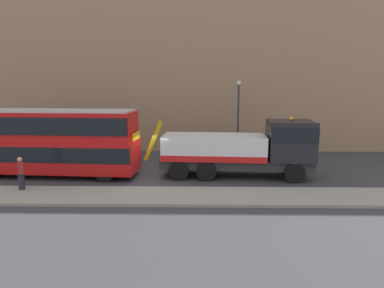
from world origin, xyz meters
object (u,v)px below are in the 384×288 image
(recovery_tow_truck, at_px, (244,148))
(pedestrian_onlooker, at_px, (21,174))
(street_lamp, at_px, (238,111))
(double_decker_bus, at_px, (47,140))

(recovery_tow_truck, distance_m, pedestrian_onlooker, 12.35)
(recovery_tow_truck, height_order, street_lamp, street_lamp)
(recovery_tow_truck, distance_m, street_lamp, 6.84)
(recovery_tow_truck, bearing_deg, street_lamp, 90.45)
(double_decker_bus, distance_m, pedestrian_onlooker, 3.58)
(recovery_tow_truck, bearing_deg, pedestrian_onlooker, -160.54)
(recovery_tow_truck, relative_size, street_lamp, 1.75)
(recovery_tow_truck, xyz_separation_m, street_lamp, (0.39, 6.61, 1.71))
(recovery_tow_truck, xyz_separation_m, pedestrian_onlooker, (-11.87, -3.32, -0.77))
(pedestrian_onlooker, bearing_deg, recovery_tow_truck, -12.85)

